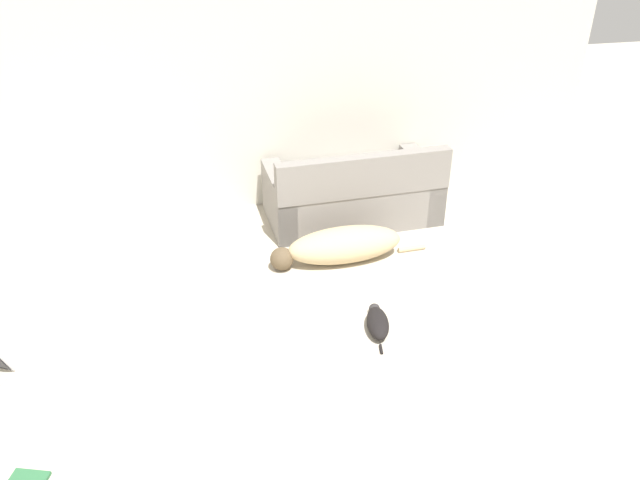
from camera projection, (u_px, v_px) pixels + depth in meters
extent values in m
cube|color=beige|center=(236.00, 88.00, 6.41)|extent=(7.89, 0.06, 2.71)
cube|color=gray|center=(352.00, 198.00, 6.73)|extent=(1.84, 0.99, 0.46)
cube|color=gray|center=(365.00, 176.00, 6.19)|extent=(1.80, 0.23, 0.42)
cube|color=gray|center=(421.00, 184.00, 6.87)|extent=(0.24, 0.91, 0.60)
cube|color=gray|center=(279.00, 201.00, 6.52)|extent=(0.24, 0.91, 0.60)
ellipsoid|color=tan|center=(345.00, 245.00, 6.00)|extent=(1.14, 0.46, 0.35)
sphere|color=brown|center=(282.00, 259.00, 5.90)|extent=(0.23, 0.23, 0.22)
cylinder|color=tan|center=(412.00, 248.00, 6.23)|extent=(0.28, 0.06, 0.05)
ellipsoid|color=black|center=(378.00, 323.00, 5.11)|extent=(0.25, 0.43, 0.15)
sphere|color=#2D2B2B|center=(374.00, 309.00, 5.32)|extent=(0.11, 0.11, 0.10)
cylinder|color=black|center=(381.00, 349.00, 4.93)|extent=(0.04, 0.10, 0.02)
cube|color=#2D663D|center=(28.00, 480.00, 3.87)|extent=(0.27, 0.21, 0.02)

